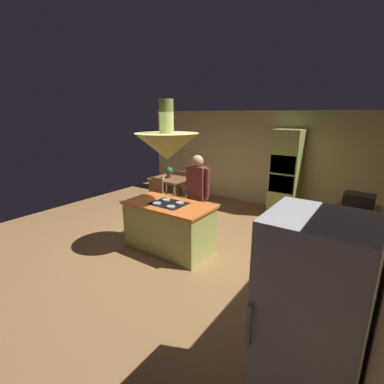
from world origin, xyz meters
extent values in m
plane|color=#9E7042|center=(0.00, 0.00, 0.00)|extent=(8.16, 8.16, 0.00)
cube|color=beige|center=(0.00, 3.45, 1.27)|extent=(6.80, 0.10, 2.55)
cube|color=#A8B259|center=(0.00, -0.20, 0.43)|extent=(1.57, 0.80, 0.87)
cube|color=orange|center=(0.00, -0.20, 0.89)|extent=(1.63, 0.86, 0.04)
cube|color=black|center=(0.00, -0.20, 0.90)|extent=(0.64, 0.52, 0.01)
cylinder|color=#B2B2B7|center=(-0.16, -0.33, 0.92)|extent=(0.15, 0.15, 0.02)
cylinder|color=#B2B2B7|center=(0.16, -0.33, 0.92)|extent=(0.15, 0.15, 0.02)
cylinder|color=#B2B2B7|center=(-0.16, -0.07, 0.92)|extent=(0.15, 0.15, 0.02)
cylinder|color=#B2B2B7|center=(0.16, -0.07, 0.92)|extent=(0.15, 0.15, 0.02)
cube|color=#A8B259|center=(2.84, 0.60, 0.43)|extent=(0.62, 2.50, 0.87)
cube|color=orange|center=(2.84, 0.60, 0.89)|extent=(0.66, 2.54, 0.04)
cube|color=#B2B2B7|center=(3.00, 0.60, 0.83)|extent=(0.48, 0.36, 0.16)
cube|color=#A8B259|center=(1.10, 3.05, 1.06)|extent=(0.66, 0.62, 2.11)
cube|color=black|center=(1.10, 2.76, 1.30)|extent=(0.60, 0.04, 0.44)
cube|color=black|center=(1.10, 2.76, 0.82)|extent=(0.60, 0.04, 0.44)
cube|color=silver|center=(2.80, -1.90, 0.89)|extent=(0.72, 0.70, 1.79)
cube|color=#B2B2B7|center=(2.47, -2.27, 0.98)|extent=(0.03, 0.04, 0.36)
cube|color=brown|center=(-1.70, 1.90, 0.74)|extent=(0.97, 0.80, 0.04)
cylinder|color=brown|center=(-2.13, 1.56, 0.36)|extent=(0.06, 0.06, 0.72)
cylinder|color=brown|center=(-1.27, 1.56, 0.36)|extent=(0.06, 0.06, 0.72)
cylinder|color=brown|center=(-2.13, 2.24, 0.36)|extent=(0.06, 0.06, 0.72)
cylinder|color=brown|center=(-1.27, 2.24, 0.36)|extent=(0.06, 0.06, 0.72)
cylinder|color=tan|center=(0.07, 0.50, 0.42)|extent=(0.14, 0.14, 0.84)
cylinder|color=tan|center=(0.25, 0.50, 0.42)|extent=(0.14, 0.14, 0.84)
cube|color=brown|center=(0.16, 0.50, 1.17)|extent=(0.36, 0.22, 0.65)
cylinder|color=brown|center=(-0.06, 0.50, 1.20)|extent=(0.09, 0.09, 0.55)
cylinder|color=brown|center=(0.38, 0.50, 1.20)|extent=(0.09, 0.09, 0.55)
sphere|color=tan|center=(0.16, 0.50, 1.60)|extent=(0.23, 0.23, 0.23)
cone|color=#A8B259|center=(0.00, -0.20, 1.93)|extent=(1.10, 1.10, 0.45)
cylinder|color=#A8B259|center=(0.00, -0.20, 2.43)|extent=(0.24, 0.24, 0.55)
cone|color=beige|center=(-1.70, 1.90, 1.86)|extent=(0.32, 0.32, 0.22)
cylinder|color=black|center=(-1.70, 1.90, 2.27)|extent=(0.01, 0.01, 0.60)
cube|color=brown|center=(-1.70, 1.20, 0.44)|extent=(0.40, 0.40, 0.04)
cube|color=brown|center=(-1.70, 1.38, 0.66)|extent=(0.40, 0.04, 0.42)
cylinder|color=brown|center=(-1.87, 1.03, 0.21)|extent=(0.04, 0.04, 0.43)
cylinder|color=brown|center=(-1.53, 1.03, 0.21)|extent=(0.04, 0.04, 0.43)
cylinder|color=brown|center=(-1.87, 1.37, 0.21)|extent=(0.04, 0.04, 0.43)
cylinder|color=brown|center=(-1.53, 1.37, 0.21)|extent=(0.04, 0.04, 0.43)
cube|color=brown|center=(-1.70, 2.60, 0.44)|extent=(0.40, 0.40, 0.04)
cube|color=brown|center=(-1.70, 2.42, 0.66)|extent=(0.40, 0.04, 0.42)
cylinder|color=brown|center=(-1.53, 2.77, 0.21)|extent=(0.04, 0.04, 0.43)
cylinder|color=brown|center=(-1.87, 2.77, 0.21)|extent=(0.04, 0.04, 0.43)
cylinder|color=brown|center=(-1.53, 2.43, 0.21)|extent=(0.04, 0.04, 0.43)
cylinder|color=brown|center=(-1.87, 2.43, 0.21)|extent=(0.04, 0.04, 0.43)
cylinder|color=#99382D|center=(-1.74, 1.94, 0.82)|extent=(0.14, 0.14, 0.12)
sphere|color=#2D722D|center=(-1.74, 1.94, 0.96)|extent=(0.20, 0.20, 0.20)
cylinder|color=white|center=(-1.76, 1.70, 0.81)|extent=(0.07, 0.07, 0.09)
cylinder|color=silver|center=(2.84, -0.02, 1.00)|extent=(0.13, 0.13, 0.20)
cylinder|color=silver|center=(2.84, 0.16, 0.98)|extent=(0.12, 0.12, 0.16)
cube|color=#232326|center=(2.84, 1.35, 1.05)|extent=(0.46, 0.36, 0.28)
camera|label=1|loc=(3.10, -3.89, 2.47)|focal=26.15mm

